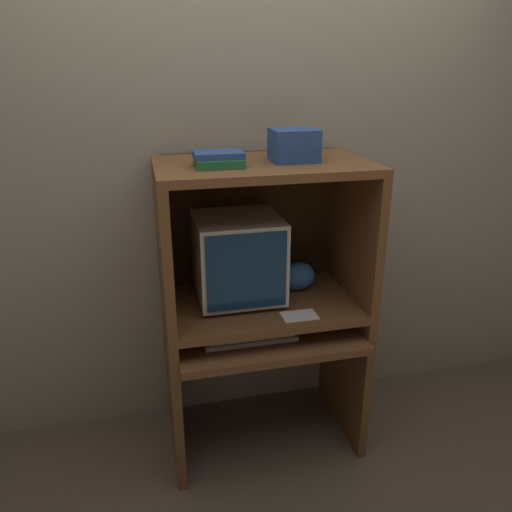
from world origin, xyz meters
The scene contains 12 objects.
ground_plane centered at (0.00, 0.00, 0.00)m, with size 12.00×12.00×0.00m, color brown.
wall_back centered at (0.00, 0.63, 1.30)m, with size 6.00×0.06×2.60m.
desk_base centered at (0.00, 0.24, 0.42)m, with size 0.92×0.62×0.66m.
desk_monitor_shelf centered at (0.00, 0.28, 0.75)m, with size 0.92×0.57×0.12m.
hutch_upper centered at (0.00, 0.32, 1.20)m, with size 0.92×0.57×0.65m.
crt_monitor centered at (-0.10, 0.33, 0.98)m, with size 0.39×0.38×0.40m.
keyboard centered at (-0.09, 0.14, 0.67)m, with size 0.42×0.13×0.03m.
mouse centered at (0.19, 0.15, 0.68)m, with size 0.07×0.05×0.03m.
snack_bag centered at (0.20, 0.36, 0.85)m, with size 0.17×0.13×0.14m.
book_stack centered at (-0.20, 0.22, 1.46)m, with size 0.20×0.16×0.06m.
paper_card centered at (0.12, 0.09, 0.78)m, with size 0.16×0.10×0.00m.
storage_box centered at (0.13, 0.26, 1.50)m, with size 0.19×0.16×0.13m.
Camera 1 is at (-0.51, -1.77, 1.82)m, focal length 35.00 mm.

